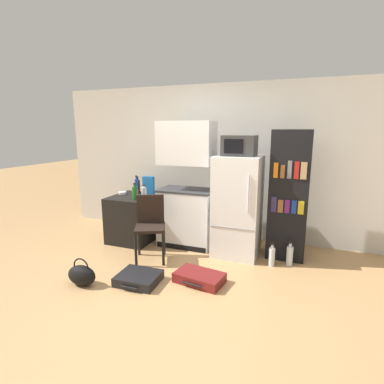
% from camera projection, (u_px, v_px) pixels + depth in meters
% --- Properties ---
extents(ground_plane, '(24.00, 24.00, 0.00)m').
position_uv_depth(ground_plane, '(176.00, 289.00, 3.42)').
color(ground_plane, tan).
extents(wall_back, '(6.40, 0.10, 2.52)m').
position_uv_depth(wall_back, '(235.00, 163.00, 4.93)').
color(wall_back, beige).
rests_on(wall_back, ground_plane).
extents(side_table, '(0.66, 0.76, 0.74)m').
position_uv_depth(side_table, '(134.00, 218.00, 4.91)').
color(side_table, black).
rests_on(side_table, ground_plane).
extents(kitchen_hutch, '(0.85, 0.53, 1.92)m').
position_uv_depth(kitchen_hutch, '(187.00, 190.00, 4.61)').
color(kitchen_hutch, white).
rests_on(kitchen_hutch, ground_plane).
extents(refrigerator, '(0.63, 0.68, 1.44)m').
position_uv_depth(refrigerator, '(238.00, 206.00, 4.30)').
color(refrigerator, white).
rests_on(refrigerator, ground_plane).
extents(microwave, '(0.45, 0.40, 0.28)m').
position_uv_depth(microwave, '(240.00, 146.00, 4.12)').
color(microwave, '#333333').
rests_on(microwave, refrigerator).
extents(bookshelf, '(0.51, 0.40, 1.80)m').
position_uv_depth(bookshelf, '(289.00, 195.00, 4.15)').
color(bookshelf, black).
rests_on(bookshelf, ground_plane).
extents(bottle_blue_soda, '(0.06, 0.06, 0.31)m').
position_uv_depth(bottle_blue_soda, '(137.00, 186.00, 5.00)').
color(bottle_blue_soda, '#1E47A3').
rests_on(bottle_blue_soda, side_table).
extents(bottle_wine_dark, '(0.08, 0.08, 0.27)m').
position_uv_depth(bottle_wine_dark, '(138.00, 186.00, 5.10)').
color(bottle_wine_dark, black).
rests_on(bottle_wine_dark, side_table).
extents(bottle_green_tall, '(0.09, 0.09, 0.26)m').
position_uv_depth(bottle_green_tall, '(135.00, 193.00, 4.57)').
color(bottle_green_tall, '#1E6028').
rests_on(bottle_green_tall, side_table).
extents(bottle_ketchup_red, '(0.09, 0.09, 0.16)m').
position_uv_depth(bottle_ketchup_red, '(136.00, 193.00, 4.74)').
color(bottle_ketchup_red, '#AD1914').
rests_on(bottle_ketchup_red, side_table).
extents(bottle_clear_short, '(0.08, 0.08, 0.21)m').
position_uv_depth(bottle_clear_short, '(144.00, 192.00, 4.70)').
color(bottle_clear_short, silver).
rests_on(bottle_clear_short, side_table).
extents(bowl, '(0.13, 0.13, 0.04)m').
position_uv_depth(bowl, '(122.00, 193.00, 4.98)').
color(bowl, silver).
rests_on(bowl, side_table).
extents(cereal_box, '(0.19, 0.07, 0.30)m').
position_uv_depth(cereal_box, '(149.00, 185.00, 4.93)').
color(cereal_box, '#1E66A8').
rests_on(cereal_box, side_table).
extents(chair, '(0.53, 0.53, 0.90)m').
position_uv_depth(chair, '(150.00, 221.00, 4.18)').
color(chair, black).
rests_on(chair, ground_plane).
extents(suitcase_large_flat, '(0.61, 0.43, 0.12)m').
position_uv_depth(suitcase_large_flat, '(199.00, 278.00, 3.58)').
color(suitcase_large_flat, maroon).
rests_on(suitcase_large_flat, ground_plane).
extents(suitcase_small_flat, '(0.50, 0.46, 0.11)m').
position_uv_depth(suitcase_small_flat, '(139.00, 278.00, 3.57)').
color(suitcase_small_flat, black).
rests_on(suitcase_small_flat, ground_plane).
extents(handbag, '(0.36, 0.20, 0.33)m').
position_uv_depth(handbag, '(82.00, 275.00, 3.50)').
color(handbag, black).
rests_on(handbag, ground_plane).
extents(water_bottle_front, '(0.08, 0.08, 0.32)m').
position_uv_depth(water_bottle_front, '(272.00, 256.00, 4.00)').
color(water_bottle_front, silver).
rests_on(water_bottle_front, ground_plane).
extents(water_bottle_middle, '(0.09, 0.09, 0.34)m').
position_uv_depth(water_bottle_middle, '(290.00, 255.00, 4.01)').
color(water_bottle_middle, silver).
rests_on(water_bottle_middle, ground_plane).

